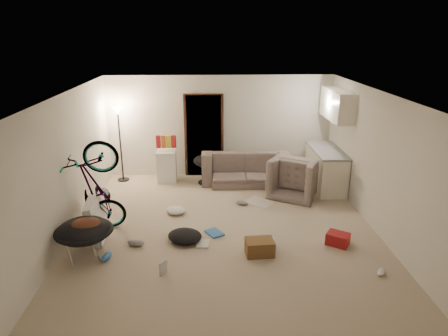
{
  "coord_description": "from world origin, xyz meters",
  "views": [
    {
      "loc": [
        -0.29,
        -6.65,
        3.5
      ],
      "look_at": [
        0.0,
        0.6,
        0.99
      ],
      "focal_mm": 32.0,
      "sensor_mm": 36.0,
      "label": 1
    }
  ],
  "objects_px": {
    "armchair": "(297,180)",
    "drink_case_a": "(260,247)",
    "bicycle": "(98,207)",
    "tv_box": "(97,216)",
    "juicer": "(269,242)",
    "kitchen_counter": "(326,169)",
    "saucer_chair": "(85,236)",
    "floor_lamp": "(119,128)",
    "drink_case_b": "(338,239)",
    "sofa": "(244,170)",
    "mini_fridge": "(167,166)"
  },
  "relations": [
    {
      "from": "saucer_chair",
      "to": "juicer",
      "type": "bearing_deg",
      "value": 3.48
    },
    {
      "from": "tv_box",
      "to": "mini_fridge",
      "type": "bearing_deg",
      "value": 63.3
    },
    {
      "from": "bicycle",
      "to": "drink_case_a",
      "type": "height_order",
      "value": "bicycle"
    },
    {
      "from": "juicer",
      "to": "bicycle",
      "type": "bearing_deg",
      "value": 166.54
    },
    {
      "from": "kitchen_counter",
      "to": "saucer_chair",
      "type": "distance_m",
      "value": 5.54
    },
    {
      "from": "bicycle",
      "to": "mini_fridge",
      "type": "relative_size",
      "value": 2.32
    },
    {
      "from": "armchair",
      "to": "drink_case_b",
      "type": "bearing_deg",
      "value": 124.69
    },
    {
      "from": "floor_lamp",
      "to": "bicycle",
      "type": "height_order",
      "value": "floor_lamp"
    },
    {
      "from": "drink_case_b",
      "to": "bicycle",
      "type": "bearing_deg",
      "value": -155.29
    },
    {
      "from": "drink_case_b",
      "to": "juicer",
      "type": "bearing_deg",
      "value": -144.14
    },
    {
      "from": "kitchen_counter",
      "to": "armchair",
      "type": "bearing_deg",
      "value": -155.02
    },
    {
      "from": "mini_fridge",
      "to": "tv_box",
      "type": "height_order",
      "value": "mini_fridge"
    },
    {
      "from": "floor_lamp",
      "to": "sofa",
      "type": "distance_m",
      "value": 3.14
    },
    {
      "from": "kitchen_counter",
      "to": "saucer_chair",
      "type": "bearing_deg",
      "value": -148.67
    },
    {
      "from": "drink_case_a",
      "to": "kitchen_counter",
      "type": "bearing_deg",
      "value": 52.69
    },
    {
      "from": "saucer_chair",
      "to": "kitchen_counter",
      "type": "bearing_deg",
      "value": 31.33
    },
    {
      "from": "saucer_chair",
      "to": "drink_case_b",
      "type": "distance_m",
      "value": 4.23
    },
    {
      "from": "kitchen_counter",
      "to": "juicer",
      "type": "distance_m",
      "value": 3.21
    },
    {
      "from": "bicycle",
      "to": "tv_box",
      "type": "relative_size",
      "value": 1.63
    },
    {
      "from": "kitchen_counter",
      "to": "sofa",
      "type": "relative_size",
      "value": 0.73
    },
    {
      "from": "bicycle",
      "to": "armchair",
      "type": "bearing_deg",
      "value": -69.64
    },
    {
      "from": "kitchen_counter",
      "to": "bicycle",
      "type": "bearing_deg",
      "value": -157.35
    },
    {
      "from": "sofa",
      "to": "drink_case_b",
      "type": "height_order",
      "value": "sofa"
    },
    {
      "from": "floor_lamp",
      "to": "juicer",
      "type": "bearing_deg",
      "value": -47.03
    },
    {
      "from": "floor_lamp",
      "to": "mini_fridge",
      "type": "bearing_deg",
      "value": -5.23
    },
    {
      "from": "sofa",
      "to": "mini_fridge",
      "type": "xyz_separation_m",
      "value": [
        -1.88,
        0.1,
        0.09
      ]
    },
    {
      "from": "armchair",
      "to": "drink_case_a",
      "type": "distance_m",
      "value": 2.82
    },
    {
      "from": "drink_case_a",
      "to": "juicer",
      "type": "bearing_deg",
      "value": 45.14
    },
    {
      "from": "armchair",
      "to": "mini_fridge",
      "type": "height_order",
      "value": "mini_fridge"
    },
    {
      "from": "kitchen_counter",
      "to": "tv_box",
      "type": "relative_size",
      "value": 1.37
    },
    {
      "from": "armchair",
      "to": "drink_case_a",
      "type": "bearing_deg",
      "value": 94.74
    },
    {
      "from": "tv_box",
      "to": "drink_case_a",
      "type": "distance_m",
      "value": 2.95
    },
    {
      "from": "floor_lamp",
      "to": "bicycle",
      "type": "relative_size",
      "value": 1.01
    },
    {
      "from": "juicer",
      "to": "tv_box",
      "type": "bearing_deg",
      "value": 168.9
    },
    {
      "from": "sofa",
      "to": "tv_box",
      "type": "relative_size",
      "value": 1.87
    },
    {
      "from": "saucer_chair",
      "to": "juicer",
      "type": "relative_size",
      "value": 3.86
    },
    {
      "from": "juicer",
      "to": "drink_case_a",
      "type": "bearing_deg",
      "value": -130.68
    },
    {
      "from": "kitchen_counter",
      "to": "juicer",
      "type": "relative_size",
      "value": 6.29
    },
    {
      "from": "drink_case_a",
      "to": "drink_case_b",
      "type": "xyz_separation_m",
      "value": [
        1.39,
        0.26,
        -0.02
      ]
    },
    {
      "from": "tv_box",
      "to": "drink_case_b",
      "type": "bearing_deg",
      "value": -13.66
    },
    {
      "from": "armchair",
      "to": "drink_case_a",
      "type": "xyz_separation_m",
      "value": [
        -1.16,
        -2.57,
        -0.2
      ]
    },
    {
      "from": "floor_lamp",
      "to": "drink_case_a",
      "type": "bearing_deg",
      "value": -50.62
    },
    {
      "from": "armchair",
      "to": "mini_fridge",
      "type": "distance_m",
      "value": 3.12
    },
    {
      "from": "sofa",
      "to": "drink_case_b",
      "type": "bearing_deg",
      "value": 113.8
    },
    {
      "from": "drink_case_a",
      "to": "juicer",
      "type": "relative_size",
      "value": 1.91
    },
    {
      "from": "sofa",
      "to": "drink_case_a",
      "type": "height_order",
      "value": "sofa"
    },
    {
      "from": "saucer_chair",
      "to": "drink_case_a",
      "type": "relative_size",
      "value": 2.02
    },
    {
      "from": "armchair",
      "to": "saucer_chair",
      "type": "xyz_separation_m",
      "value": [
        -3.98,
        -2.53,
        0.06
      ]
    },
    {
      "from": "saucer_chair",
      "to": "tv_box",
      "type": "distance_m",
      "value": 0.78
    },
    {
      "from": "sofa",
      "to": "juicer",
      "type": "distance_m",
      "value": 3.16
    }
  ]
}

